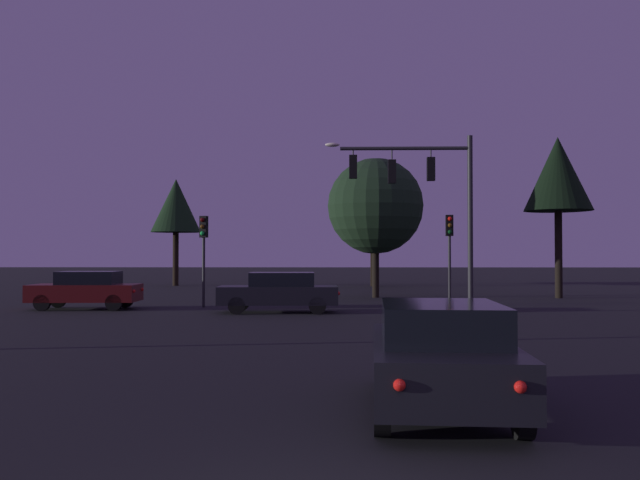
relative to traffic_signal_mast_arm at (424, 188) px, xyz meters
name	(u,v)px	position (x,y,z in m)	size (l,w,h in m)	color
ground_plane	(332,303)	(-3.50, 4.47, -4.74)	(168.00, 168.00, 0.00)	black
traffic_signal_mast_arm	(424,188)	(0.00, 0.00, 0.00)	(5.63, 0.38, 6.73)	#232326
traffic_light_corner_left	(204,242)	(-8.88, 2.24, -2.03)	(0.35, 0.38, 3.81)	#232326
traffic_light_corner_right	(450,241)	(1.50, 3.04, -1.97)	(0.30, 0.35, 3.89)	#232326
car_nearside_lane	(440,354)	(-2.04, -15.89, -3.94)	(2.13, 4.36, 1.52)	black
car_crossing_left	(86,289)	(-13.40, 1.19, -3.94)	(4.33, 2.00, 1.52)	#4C0F0F
car_crossing_right	(279,291)	(-5.53, -0.18, -3.94)	(4.61, 1.90, 1.52)	black
tree_behind_sign	(374,212)	(-0.57, 20.62, 0.38)	(5.79, 5.79, 8.03)	black
tree_left_far	(176,206)	(-14.49, 21.17, 0.86)	(3.49, 3.49, 7.54)	black
tree_center_horizon	(558,175)	(7.93, 8.31, 1.49)	(3.39, 3.39, 8.16)	black
tree_right_cluster	(376,206)	(-1.28, 8.60, -0.07)	(4.90, 4.90, 7.13)	black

